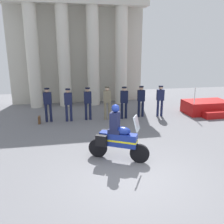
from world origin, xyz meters
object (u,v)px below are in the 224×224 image
officer_in_row_1 (68,102)px  officer_in_row_2 (88,101)px  officer_in_row_4 (124,100)px  motorcycle_with_rider (116,137)px  reviewing_stand (206,108)px  officer_in_row_3 (107,100)px  briefcase_on_ground (39,120)px  officer_in_row_6 (160,98)px  officer_in_row_0 (48,102)px  officer_in_row_5 (141,99)px

officer_in_row_1 → officer_in_row_2: size_ratio=0.99×
officer_in_row_4 → motorcycle_with_rider: 4.79m
motorcycle_with_rider → reviewing_stand: bearing=65.8°
officer_in_row_3 → officer_in_row_1: bearing=4.4°
motorcycle_with_rider → briefcase_on_ground: 5.42m
reviewing_stand → officer_in_row_4: officer_in_row_4 is taller
officer_in_row_4 → officer_in_row_6: bearing=-172.8°
officer_in_row_0 → officer_in_row_5: (4.83, -0.01, -0.03)m
officer_in_row_5 → briefcase_on_ground: officer_in_row_5 is taller
reviewing_stand → officer_in_row_6: bearing=179.9°
officer_in_row_2 → officer_in_row_3: (0.98, -0.13, 0.02)m
reviewing_stand → officer_in_row_5: bearing=178.2°
officer_in_row_6 → briefcase_on_ground: (-6.31, -0.08, -0.82)m
officer_in_row_0 → officer_in_row_1: officer_in_row_0 is taller
officer_in_row_0 → officer_in_row_6: bearing=-175.0°
briefcase_on_ground → officer_in_row_5: bearing=2.1°
motorcycle_with_rider → officer_in_row_4: bearing=102.3°
officer_in_row_3 → officer_in_row_2: bearing=-1.0°
officer_in_row_1 → briefcase_on_ground: bearing=10.6°
officer_in_row_0 → briefcase_on_ground: (-0.45, -0.21, -0.84)m
officer_in_row_3 → officer_in_row_4: bearing=-173.6°
officer_in_row_0 → officer_in_row_5: bearing=-173.9°
briefcase_on_ground → officer_in_row_6: bearing=0.7°
officer_in_row_3 → officer_in_row_4: 0.89m
officer_in_row_5 → reviewing_stand: bearing=-175.5°
officer_in_row_3 → officer_in_row_5: officer_in_row_3 is taller
officer_in_row_0 → officer_in_row_4: 3.86m
officer_in_row_0 → briefcase_on_ground: size_ratio=4.78×
officer_in_row_1 → officer_in_row_3: (1.97, -0.07, 0.03)m
reviewing_stand → officer_in_row_0: (-8.67, 0.14, 0.67)m
officer_in_row_5 → briefcase_on_ground: bearing=8.4°
motorcycle_with_rider → briefcase_on_ground: bearing=151.9°
officer_in_row_0 → officer_in_row_4: size_ratio=1.02×
officer_in_row_3 → briefcase_on_ground: size_ratio=4.78×
officer_in_row_3 → officer_in_row_5: (1.86, 0.15, -0.03)m
officer_in_row_4 → officer_in_row_5: size_ratio=1.01×
officer_in_row_0 → officer_in_row_6: (5.87, -0.13, -0.02)m
reviewing_stand → briefcase_on_ground: bearing=-179.5°
officer_in_row_6 → officer_in_row_2: bearing=4.9°
officer_in_row_3 → officer_in_row_4: officer_in_row_3 is taller
reviewing_stand → officer_in_row_0: size_ratio=1.40×
officer_in_row_2 → motorcycle_with_rider: (0.47, -4.70, -0.20)m
officer_in_row_2 → officer_in_row_3: size_ratio=0.98×
officer_in_row_0 → officer_in_row_3: same height
officer_in_row_0 → officer_in_row_3: bearing=-176.9°
officer_in_row_3 → officer_in_row_6: 2.89m
officer_in_row_4 → officer_in_row_0: bearing=3.9°
officer_in_row_0 → officer_in_row_1: bearing=-179.3°
reviewing_stand → officer_in_row_3: officer_in_row_3 is taller
officer_in_row_4 → motorcycle_with_rider: motorcycle_with_rider is taller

